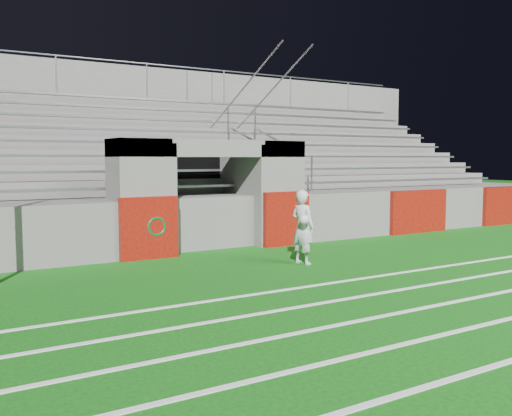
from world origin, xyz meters
TOP-DOWN VIEW (x-y plane):
  - ground at (0.00, 0.00)m, footprint 90.00×90.00m
  - stadium_structure at (0.00, 7.97)m, footprint 26.00×8.48m
  - goalkeeper_with_ball at (0.67, 0.74)m, footprint 0.51×0.68m
  - hose_coil at (-1.64, 2.93)m, footprint 0.48×0.14m

SIDE VIEW (x-z plane):
  - ground at x=0.00m, z-range 0.00..0.00m
  - hose_coil at x=-1.64m, z-range 0.46..0.95m
  - goalkeeper_with_ball at x=0.67m, z-range 0.01..1.53m
  - stadium_structure at x=0.00m, z-range -1.22..4.20m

